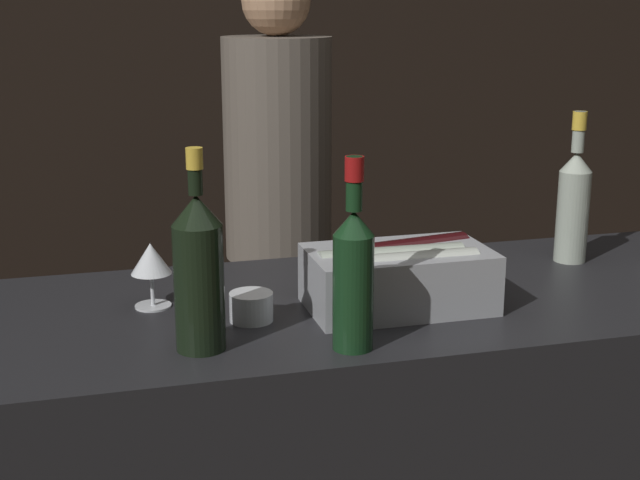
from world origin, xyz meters
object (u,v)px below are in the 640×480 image
(wine_glass, at_px, (151,261))
(rose_wine_bottle, at_px, (574,201))
(champagne_bottle, at_px, (198,270))
(person_blond_tee, at_px, (278,202))
(ice_bin_with_bottles, at_px, (400,274))
(red_wine_bottle_burgundy, at_px, (353,272))
(candle_votive, at_px, (251,307))

(wine_glass, relative_size, rose_wine_bottle, 0.38)
(champagne_bottle, distance_m, person_blond_tee, 1.35)
(ice_bin_with_bottles, xyz_separation_m, red_wine_bottle_burgundy, (-0.15, -0.18, 0.07))
(champagne_bottle, height_order, person_blond_tee, person_blond_tee)
(wine_glass, relative_size, red_wine_bottle_burgundy, 0.39)
(ice_bin_with_bottles, relative_size, person_blond_tee, 0.21)
(wine_glass, xyz_separation_m, champagne_bottle, (0.06, -0.24, 0.05))
(wine_glass, bearing_deg, rose_wine_bottle, 4.30)
(ice_bin_with_bottles, distance_m, champagne_bottle, 0.43)
(champagne_bottle, bearing_deg, ice_bin_with_bottles, 15.50)
(ice_bin_with_bottles, height_order, red_wine_bottle_burgundy, red_wine_bottle_burgundy)
(champagne_bottle, bearing_deg, wine_glass, 104.29)
(red_wine_bottle_burgundy, xyz_separation_m, person_blond_tee, (0.17, 1.34, -0.18))
(ice_bin_with_bottles, distance_m, rose_wine_bottle, 0.54)
(rose_wine_bottle, height_order, champagne_bottle, champagne_bottle)
(ice_bin_with_bottles, relative_size, wine_glass, 2.71)
(ice_bin_with_bottles, bearing_deg, person_blond_tee, 89.26)
(red_wine_bottle_burgundy, height_order, person_blond_tee, person_blond_tee)
(rose_wine_bottle, distance_m, person_blond_tee, 1.08)
(wine_glass, relative_size, person_blond_tee, 0.08)
(red_wine_bottle_burgundy, bearing_deg, candle_votive, 128.42)
(ice_bin_with_bottles, relative_size, champagne_bottle, 1.00)
(candle_votive, height_order, champagne_bottle, champagne_bottle)
(rose_wine_bottle, distance_m, champagne_bottle, 0.95)
(candle_votive, bearing_deg, red_wine_bottle_burgundy, -51.58)
(red_wine_bottle_burgundy, bearing_deg, rose_wine_bottle, 30.59)
(candle_votive, height_order, person_blond_tee, person_blond_tee)
(ice_bin_with_bottles, bearing_deg, red_wine_bottle_burgundy, -130.20)
(candle_votive, height_order, rose_wine_bottle, rose_wine_bottle)
(wine_glass, xyz_separation_m, candle_votive, (0.17, -0.13, -0.07))
(ice_bin_with_bottles, relative_size, rose_wine_bottle, 1.02)
(wine_glass, relative_size, champagne_bottle, 0.37)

